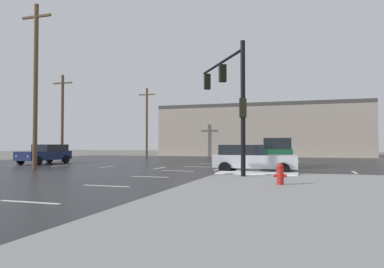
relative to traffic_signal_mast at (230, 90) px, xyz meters
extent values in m
plane|color=slate|center=(-3.66, 4.23, -4.40)|extent=(120.00, 120.00, 0.00)
cube|color=#232326|center=(-3.66, 4.23, -4.39)|extent=(44.00, 44.00, 0.02)
cube|color=white|center=(1.34, 0.23, -4.23)|extent=(4.00, 1.60, 0.06)
cube|color=silver|center=(-3.66, -9.77, -4.38)|extent=(2.00, 0.15, 0.01)
cube|color=silver|center=(-3.66, -5.77, -4.38)|extent=(2.00, 0.15, 0.01)
cube|color=silver|center=(-3.66, -1.77, -4.38)|extent=(2.00, 0.15, 0.01)
cube|color=silver|center=(-3.66, 2.23, -4.38)|extent=(2.00, 0.15, 0.01)
cube|color=silver|center=(-3.66, 6.23, -4.38)|extent=(2.00, 0.15, 0.01)
cube|color=silver|center=(-3.66, 10.23, -4.38)|extent=(2.00, 0.15, 0.01)
cube|color=silver|center=(-3.66, 14.23, -4.38)|extent=(2.00, 0.15, 0.01)
cube|color=silver|center=(-3.66, 18.23, -4.38)|extent=(2.00, 0.15, 0.01)
cube|color=silver|center=(-3.66, 22.23, -4.38)|extent=(2.00, 0.15, 0.01)
cube|color=silver|center=(-17.66, 4.23, -4.38)|extent=(0.15, 2.00, 0.01)
cube|color=silver|center=(-13.66, 4.23, -4.38)|extent=(0.15, 2.00, 0.01)
cube|color=silver|center=(-9.66, 4.23, -4.38)|extent=(0.15, 2.00, 0.01)
cube|color=silver|center=(-5.66, 4.23, -4.38)|extent=(0.15, 2.00, 0.01)
cube|color=silver|center=(-1.66, 4.23, -4.38)|extent=(0.15, 2.00, 0.01)
cube|color=silver|center=(2.34, 4.23, -4.38)|extent=(0.15, 2.00, 0.01)
cube|color=silver|center=(6.34, 4.23, -4.38)|extent=(0.15, 2.00, 0.01)
cube|color=silver|center=(-0.16, 0.23, -4.38)|extent=(0.45, 7.00, 0.01)
cylinder|color=black|center=(0.91, -1.37, -1.08)|extent=(0.22, 0.22, 6.37)
cylinder|color=black|center=(-0.74, 1.12, 1.71)|extent=(3.41, 5.06, 0.14)
cube|color=black|center=(-0.58, 0.87, 1.08)|extent=(0.45, 0.43, 0.95)
sphere|color=#19D833|center=(-0.66, 1.00, 1.37)|extent=(0.20, 0.20, 0.20)
cube|color=black|center=(-2.06, 3.11, 1.08)|extent=(0.45, 0.43, 0.95)
sphere|color=#19D833|center=(-2.15, 3.25, 1.37)|extent=(0.20, 0.20, 0.20)
cube|color=black|center=(0.91, -1.37, -1.06)|extent=(0.28, 0.36, 0.90)
cylinder|color=red|center=(2.77, -4.30, -3.96)|extent=(0.26, 0.26, 0.60)
sphere|color=red|center=(2.77, -4.30, -3.59)|extent=(0.25, 0.25, 0.25)
cylinder|color=red|center=(2.59, -4.30, -3.93)|extent=(0.12, 0.11, 0.11)
cylinder|color=red|center=(2.95, -4.30, -3.93)|extent=(0.12, 0.11, 0.11)
cube|color=gray|center=(-2.07, 31.74, -1.16)|extent=(27.64, 8.00, 6.49)
cube|color=#3F3D3A|center=(-2.07, 31.74, 2.33)|extent=(27.64, 8.00, 0.50)
cube|color=#B7BABF|center=(1.07, 1.76, -3.70)|extent=(4.51, 1.83, 0.70)
cube|color=black|center=(0.39, 1.77, -3.08)|extent=(2.49, 1.67, 0.55)
cylinder|color=black|center=(2.61, 2.65, -4.05)|extent=(0.66, 0.22, 0.66)
cylinder|color=black|center=(2.59, 0.85, -4.05)|extent=(0.66, 0.22, 0.66)
cylinder|color=black|center=(-0.45, 2.67, -4.05)|extent=(0.66, 0.22, 0.66)
cylinder|color=black|center=(-0.47, 0.87, -4.05)|extent=(0.66, 0.22, 0.66)
sphere|color=white|center=(3.27, 2.32, -3.70)|extent=(0.18, 0.18, 0.18)
sphere|color=white|center=(3.26, 1.17, -3.70)|extent=(0.18, 0.18, 0.18)
cube|color=#195933|center=(1.83, 7.81, -3.58)|extent=(2.17, 4.89, 0.95)
cube|color=black|center=(1.83, 7.81, -2.73)|extent=(1.95, 3.44, 0.75)
cylinder|color=black|center=(0.78, 9.40, -4.05)|extent=(0.25, 0.67, 0.66)
cylinder|color=black|center=(2.73, 9.49, -4.05)|extent=(0.25, 0.67, 0.66)
cylinder|color=black|center=(0.93, 6.13, -4.05)|extent=(0.25, 0.67, 0.66)
cylinder|color=black|center=(2.88, 6.23, -4.05)|extent=(0.25, 0.67, 0.66)
sphere|color=white|center=(1.10, 10.13, -3.58)|extent=(0.18, 0.18, 0.18)
sphere|color=white|center=(2.34, 10.19, -3.58)|extent=(0.18, 0.18, 0.18)
cube|color=#141E47|center=(-16.66, 6.00, -3.70)|extent=(2.08, 4.60, 0.70)
cube|color=black|center=(-16.62, 6.67, -3.08)|extent=(1.81, 2.57, 0.55)
cylinder|color=black|center=(-15.86, 4.41, -4.05)|extent=(0.26, 0.67, 0.66)
cylinder|color=black|center=(-17.65, 4.53, -4.05)|extent=(0.26, 0.67, 0.66)
cylinder|color=black|center=(-15.67, 7.47, -4.05)|extent=(0.26, 0.67, 0.66)
cylinder|color=black|center=(-17.46, 7.58, -4.05)|extent=(0.26, 0.67, 0.66)
sphere|color=white|center=(-16.22, 3.77, -3.70)|extent=(0.18, 0.18, 0.18)
sphere|color=white|center=(-17.37, 3.84, -3.70)|extent=(0.18, 0.18, 0.18)
cylinder|color=brown|center=(-12.74, 0.54, 0.92)|extent=(0.28, 0.28, 10.64)
cube|color=brown|center=(-12.74, 0.54, 5.44)|extent=(2.20, 0.14, 0.14)
cylinder|color=brown|center=(-19.36, 11.66, -0.14)|extent=(0.28, 0.28, 8.53)
cube|color=brown|center=(-19.36, 11.66, 3.32)|extent=(2.20, 0.14, 0.14)
cylinder|color=brown|center=(-15.33, 22.73, -0.07)|extent=(0.28, 0.28, 8.66)
cube|color=brown|center=(-15.33, 22.73, 3.46)|extent=(2.20, 0.14, 0.14)
camera|label=1|loc=(3.68, -17.82, -2.75)|focal=33.09mm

